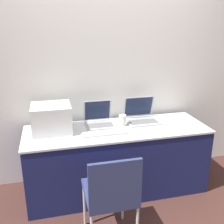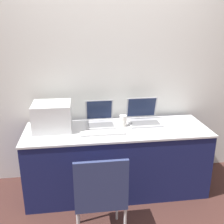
% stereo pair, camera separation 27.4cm
% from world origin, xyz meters
% --- Properties ---
extents(ground_plane, '(14.00, 14.00, 0.00)m').
position_xyz_m(ground_plane, '(0.00, 0.00, 0.00)').
color(ground_plane, '#472823').
extents(wall_back, '(8.00, 0.05, 2.60)m').
position_xyz_m(wall_back, '(0.00, 0.74, 1.30)').
color(wall_back, silver).
rests_on(wall_back, ground_plane).
extents(table, '(1.95, 0.65, 0.74)m').
position_xyz_m(table, '(0.00, 0.32, 0.37)').
color(table, '#191E51').
rests_on(table, ground_plane).
extents(printer, '(0.39, 0.35, 0.29)m').
position_xyz_m(printer, '(-0.67, 0.40, 0.90)').
color(printer, silver).
rests_on(printer, table).
extents(laptop_left, '(0.31, 0.30, 0.26)m').
position_xyz_m(laptop_left, '(-0.16, 0.47, 0.80)').
color(laptop_left, '#B7B7BC').
rests_on(laptop_left, table).
extents(laptop_right, '(0.36, 0.33, 0.27)m').
position_xyz_m(laptop_right, '(0.33, 0.47, 0.80)').
color(laptop_right, '#B7B7BC').
rests_on(laptop_right, table).
extents(external_keyboard, '(0.46, 0.13, 0.02)m').
position_xyz_m(external_keyboard, '(-0.16, 0.21, 0.75)').
color(external_keyboard, silver).
rests_on(external_keyboard, table).
extents(coffee_cup, '(0.08, 0.08, 0.12)m').
position_xyz_m(coffee_cup, '(0.08, 0.39, 0.80)').
color(coffee_cup, white).
rests_on(coffee_cup, table).
extents(chair, '(0.40, 0.45, 0.88)m').
position_xyz_m(chair, '(-0.26, -0.46, 0.53)').
color(chair, navy).
rests_on(chair, ground_plane).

